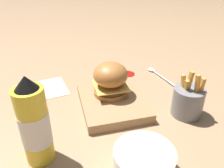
# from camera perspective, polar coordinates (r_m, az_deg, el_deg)

# --- Properties ---
(ground_plane) EXTENTS (6.00, 6.00, 0.00)m
(ground_plane) POSITION_cam_1_polar(r_m,az_deg,el_deg) (0.66, -4.61, -9.18)
(ground_plane) COLOR #9E7A56
(serving_board) EXTENTS (0.24, 0.19, 0.03)m
(serving_board) POSITION_cam_1_polar(r_m,az_deg,el_deg) (0.70, 0.00, -4.61)
(serving_board) COLOR #A37A51
(serving_board) RESTS_ON ground_plane
(burger) EXTENTS (0.11, 0.11, 0.11)m
(burger) POSITION_cam_1_polar(r_m,az_deg,el_deg) (0.69, -0.38, 1.38)
(burger) COLOR #AD6B33
(burger) RESTS_ON serving_board
(ketchup_bottle) EXTENTS (0.07, 0.07, 0.22)m
(ketchup_bottle) POSITION_cam_1_polar(r_m,az_deg,el_deg) (0.51, -19.56, -9.94)
(ketchup_bottle) COLOR yellow
(ketchup_bottle) RESTS_ON ground_plane
(fries_basket) EXTENTS (0.09, 0.09, 0.15)m
(fries_basket) POSITION_cam_1_polar(r_m,az_deg,el_deg) (0.69, 19.19, -4.25)
(fries_basket) COLOR slate
(fries_basket) RESTS_ON ground_plane
(side_bowl) EXTENTS (0.13, 0.13, 0.06)m
(side_bowl) POSITION_cam_1_polar(r_m,az_deg,el_deg) (0.50, 8.30, -19.30)
(side_bowl) COLOR silver
(side_bowl) RESTS_ON ground_plane
(spoon) EXTENTS (0.18, 0.04, 0.01)m
(spoon) POSITION_cam_1_polar(r_m,az_deg,el_deg) (0.93, 11.35, 2.94)
(spoon) COLOR silver
(spoon) RESTS_ON ground_plane
(ketchup_puddle) EXTENTS (0.06, 0.06, 0.00)m
(ketchup_puddle) POSITION_cam_1_polar(r_m,az_deg,el_deg) (0.91, 4.17, 2.72)
(ketchup_puddle) COLOR #9E140F
(ketchup_puddle) RESTS_ON ground_plane
(parchment_square) EXTENTS (0.17, 0.17, 0.00)m
(parchment_square) POSITION_cam_1_polar(r_m,az_deg,el_deg) (0.84, -16.98, -1.22)
(parchment_square) COLOR beige
(parchment_square) RESTS_ON ground_plane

